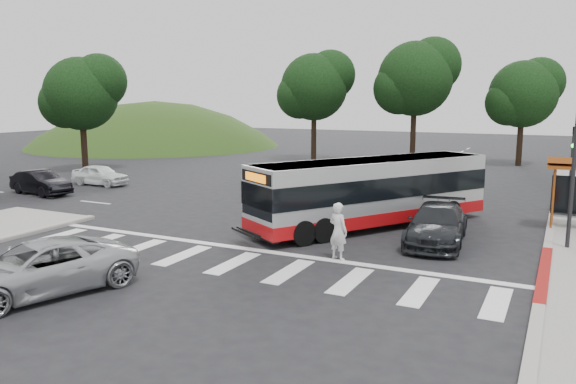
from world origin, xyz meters
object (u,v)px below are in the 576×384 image
Objects in this scene: dark_sedan at (437,224)px; silver_suv_south at (38,268)px; pedestrian at (338,231)px; transit_bus at (372,193)px.

silver_suv_south is (-8.48, -10.26, 0.01)m from dark_sedan.
silver_suv_south is at bearing 66.90° from pedestrian.
silver_suv_south is (-6.03, -6.67, -0.24)m from pedestrian.
transit_bus reaches higher than silver_suv_south.
pedestrian is 0.39× the size of dark_sedan.
dark_sedan is 0.94× the size of silver_suv_south.
transit_bus is 13.04m from silver_suv_south.
transit_bus reaches higher than pedestrian.
silver_suv_south reaches higher than dark_sedan.
pedestrian is 0.37× the size of silver_suv_south.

